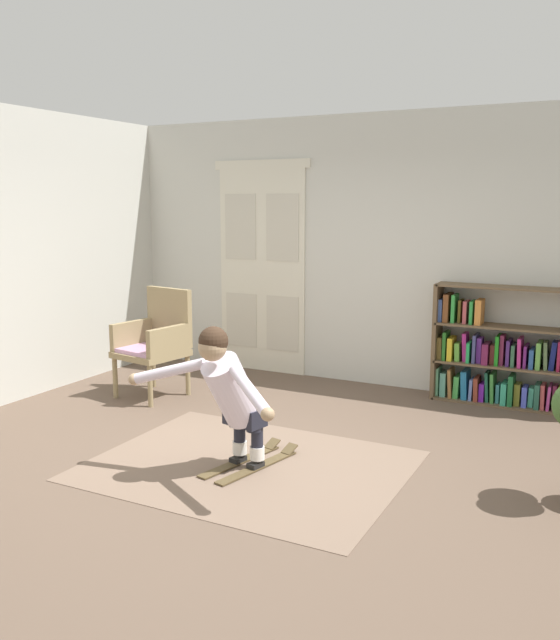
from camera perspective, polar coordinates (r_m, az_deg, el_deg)
ground_plane at (r=5.34m, az=-1.75°, el=-11.81°), size 7.20×7.20×0.00m
back_wall at (r=7.36m, az=8.03°, el=5.73°), size 6.00×0.10×2.90m
side_wall_left at (r=7.21m, az=-21.66°, el=5.03°), size 0.10×6.00×2.90m
double_door at (r=7.88m, az=-1.53°, el=4.48°), size 1.22×0.05×2.45m
rug at (r=5.25m, az=-2.68°, el=-12.16°), size 2.32×1.82×0.01m
bookshelf at (r=6.95m, az=19.18°, el=-3.13°), size 1.69×0.30×1.18m
wicker_chair at (r=7.05m, az=-10.42°, el=-1.65°), size 0.69×0.69×1.10m
skis_pair at (r=5.27m, az=-2.44°, el=-11.87°), size 0.45×0.89×0.07m
person_skier at (r=4.91m, az=-4.31°, el=-5.77°), size 1.39×0.83×1.05m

